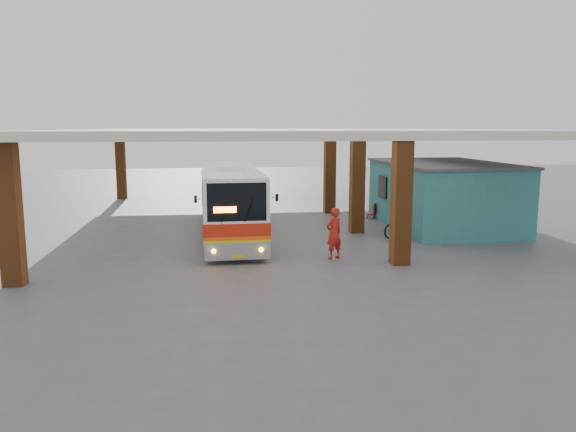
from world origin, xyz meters
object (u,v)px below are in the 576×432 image
(motorcycle, at_px, (403,226))
(red_chair, at_px, (373,212))
(pedestrian, at_px, (334,233))
(coach_bus, at_px, (229,200))

(motorcycle, distance_m, red_chair, 5.16)
(motorcycle, distance_m, pedestrian, 5.17)
(coach_bus, distance_m, pedestrian, 6.18)
(motorcycle, relative_size, red_chair, 2.54)
(pedestrian, bearing_deg, red_chair, -144.15)
(motorcycle, bearing_deg, red_chair, -21.25)
(motorcycle, xyz_separation_m, red_chair, (0.13, 5.16, -0.17))
(coach_bus, xyz_separation_m, red_chair, (7.58, 3.64, -1.23))
(motorcycle, relative_size, pedestrian, 1.08)
(coach_bus, distance_m, motorcycle, 7.68)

